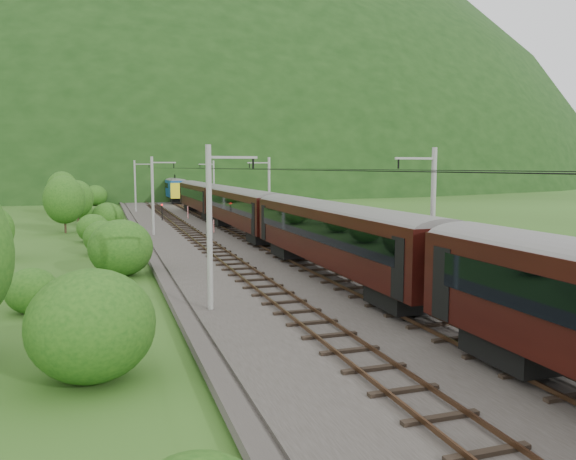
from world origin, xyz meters
name	(u,v)px	position (x,y,z in m)	size (l,w,h in m)	color
ground	(328,305)	(0.00, 0.00, 0.00)	(600.00, 600.00, 0.00)	#2A4A17
railbed	(273,270)	(0.00, 10.00, 0.15)	(14.00, 220.00, 0.30)	#38332D
track_left	(239,269)	(-2.40, 10.00, 0.37)	(2.40, 220.00, 0.27)	brown
track_right	(305,265)	(2.40, 10.00, 0.37)	(2.40, 220.00, 0.27)	brown
catenary_left	(153,194)	(-6.12, 32.00, 4.50)	(2.54, 192.28, 8.00)	gray
catenary_right	(268,192)	(6.12, 32.00, 4.50)	(2.54, 192.28, 8.00)	gray
overhead_wires	(273,169)	(0.00, 10.00, 7.10)	(4.83, 198.00, 0.03)	black
mountain_main	(126,182)	(0.00, 260.00, 0.00)	(504.00, 360.00, 244.00)	black
train	(277,210)	(2.40, 16.73, 3.73)	(3.18, 152.59, 5.54)	black
hazard_post_near	(188,212)	(-0.15, 49.53, 1.14)	(0.18, 0.18, 1.68)	red
hazard_post_far	(214,226)	(0.06, 32.08, 0.98)	(0.15, 0.15, 1.37)	red
signal	(162,211)	(-3.76, 47.80, 1.57)	(0.24, 0.24, 2.16)	black
vegetation_left	(63,217)	(-14.60, 28.14, 2.67)	(12.94, 148.47, 7.07)	#1D4A13
vegetation_right	(411,243)	(12.32, 12.43, 1.18)	(6.96, 106.72, 2.62)	#1D4A13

